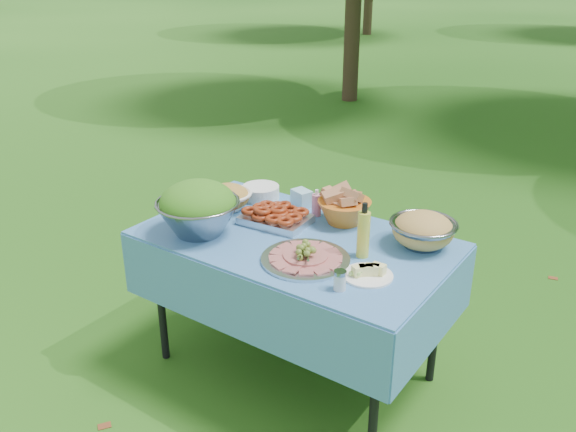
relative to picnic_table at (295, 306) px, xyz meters
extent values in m
plane|color=#0E3509|center=(0.00, 0.00, -0.38)|extent=(80.00, 80.00, 0.00)
cube|color=#80CEF6|center=(0.00, 0.00, 0.00)|extent=(1.46, 0.86, 0.76)
cylinder|color=white|center=(-0.43, 0.30, 0.42)|extent=(0.21, 0.21, 0.07)
cube|color=#9ED9F1|center=(-0.18, 0.33, 0.43)|extent=(0.12, 0.10, 0.09)
cylinder|color=pink|center=(-0.06, 0.28, 0.45)|extent=(0.06, 0.06, 0.14)
cube|color=silver|center=(-0.17, 0.08, 0.42)|extent=(0.35, 0.26, 0.08)
cylinder|color=silver|center=(0.17, -0.16, 0.43)|extent=(0.42, 0.42, 0.09)
cylinder|color=#D5D341|center=(0.35, 0.02, 0.51)|extent=(0.06, 0.06, 0.26)
cylinder|color=white|center=(0.46, -0.13, 0.41)|extent=(0.28, 0.28, 0.06)
cylinder|color=silver|center=(0.42, -0.29, 0.42)|extent=(0.07, 0.07, 0.08)
camera|label=1|loc=(1.46, -2.15, 1.65)|focal=38.00mm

